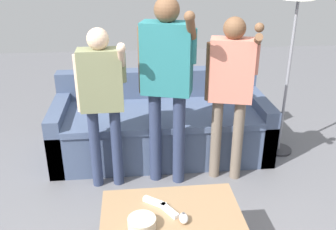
{
  "coord_description": "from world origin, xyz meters",
  "views": [
    {
      "loc": [
        -0.24,
        -1.93,
        1.94
      ],
      "look_at": [
        0.01,
        0.49,
        0.87
      ],
      "focal_mm": 39.71,
      "sensor_mm": 36.0,
      "label": 1
    }
  ],
  "objects": [
    {
      "name": "couch",
      "position": [
        0.05,
        1.56,
        0.29
      ],
      "size": [
        2.15,
        0.95,
        0.78
      ],
      "color": "#475675",
      "rests_on": "ground"
    },
    {
      "name": "coffee_table",
      "position": [
        -0.02,
        -0.07,
        0.39
      ],
      "size": [
        0.88,
        0.59,
        0.44
      ],
      "color": "#997551",
      "rests_on": "ground"
    },
    {
      "name": "snack_bowl",
      "position": [
        -0.21,
        -0.17,
        0.47
      ],
      "size": [
        0.17,
        0.17,
        0.06
      ],
      "primitive_type": "cylinder",
      "color": "beige",
      "rests_on": "coffee_table"
    },
    {
      "name": "game_remote_nunchuk",
      "position": [
        0.04,
        -0.15,
        0.47
      ],
      "size": [
        0.06,
        0.09,
        0.05
      ],
      "color": "white",
      "rests_on": "coffee_table"
    },
    {
      "name": "floor_lamp",
      "position": [
        1.29,
        1.41,
        1.5
      ],
      "size": [
        0.3,
        0.3,
        1.77
      ],
      "color": "#2D2D33",
      "rests_on": "ground"
    },
    {
      "name": "player_left",
      "position": [
        -0.48,
        0.97,
        0.89
      ],
      "size": [
        0.42,
        0.31,
        1.41
      ],
      "color": "#2D3856",
      "rests_on": "ground"
    },
    {
      "name": "player_center",
      "position": [
        0.06,
        0.98,
        1.03
      ],
      "size": [
        0.47,
        0.45,
        1.64
      ],
      "color": "#2D3856",
      "rests_on": "ground"
    },
    {
      "name": "player_right",
      "position": [
        0.6,
        0.98,
        0.93
      ],
      "size": [
        0.44,
        0.37,
        1.48
      ],
      "color": "#756656",
      "rests_on": "ground"
    },
    {
      "name": "game_remote_wand_near",
      "position": [
        -0.12,
        0.04,
        0.46
      ],
      "size": [
        0.15,
        0.13,
        0.03
      ],
      "color": "white",
      "rests_on": "coffee_table"
    },
    {
      "name": "game_remote_wand_far",
      "position": [
        -0.04,
        -0.06,
        0.46
      ],
      "size": [
        0.11,
        0.15,
        0.03
      ],
      "color": "white",
      "rests_on": "coffee_table"
    }
  ]
}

